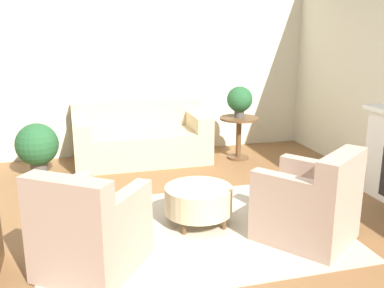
# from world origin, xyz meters

# --- Properties ---
(ground_plane) EXTENTS (16.00, 16.00, 0.00)m
(ground_plane) POSITION_xyz_m (0.00, 0.00, 0.00)
(ground_plane) COLOR brown
(wall_back) EXTENTS (9.90, 0.12, 2.80)m
(wall_back) POSITION_xyz_m (0.00, 3.01, 1.40)
(wall_back) COLOR beige
(wall_back) RESTS_ON ground_plane
(rug) EXTENTS (2.94, 2.12, 0.01)m
(rug) POSITION_xyz_m (0.00, 0.00, 0.01)
(rug) COLOR #B2A893
(rug) RESTS_ON ground_plane
(couch) EXTENTS (1.96, 0.91, 0.88)m
(couch) POSITION_xyz_m (-0.10, 2.48, 0.33)
(couch) COLOR #C6B289
(couch) RESTS_ON ground_plane
(armchair_left) EXTENTS (1.07, 1.09, 0.90)m
(armchair_left) POSITION_xyz_m (-1.02, -0.49, 0.36)
(armchair_left) COLOR tan
(armchair_left) RESTS_ON rug
(armchair_right) EXTENTS (1.07, 1.09, 0.90)m
(armchair_right) POSITION_xyz_m (1.02, -0.49, 0.36)
(armchair_right) COLOR tan
(armchair_right) RESTS_ON rug
(ottoman_table) EXTENTS (0.70, 0.70, 0.39)m
(ottoman_table) POSITION_xyz_m (0.11, 0.15, 0.26)
(ottoman_table) COLOR #C6B289
(ottoman_table) RESTS_ON rug
(side_table) EXTENTS (0.58, 0.58, 0.64)m
(side_table) POSITION_xyz_m (1.35, 2.21, 0.44)
(side_table) COLOR brown
(side_table) RESTS_ON ground_plane
(potted_plant_on_side_table) EXTENTS (0.38, 0.38, 0.47)m
(potted_plant_on_side_table) POSITION_xyz_m (1.35, 2.21, 0.91)
(potted_plant_on_side_table) COLOR #4C4742
(potted_plant_on_side_table) RESTS_ON side_table
(potted_plant_floor) EXTENTS (0.58, 0.58, 0.71)m
(potted_plant_floor) POSITION_xyz_m (-1.56, 2.24, 0.41)
(potted_plant_floor) COLOR #4C4742
(potted_plant_floor) RESTS_ON ground_plane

